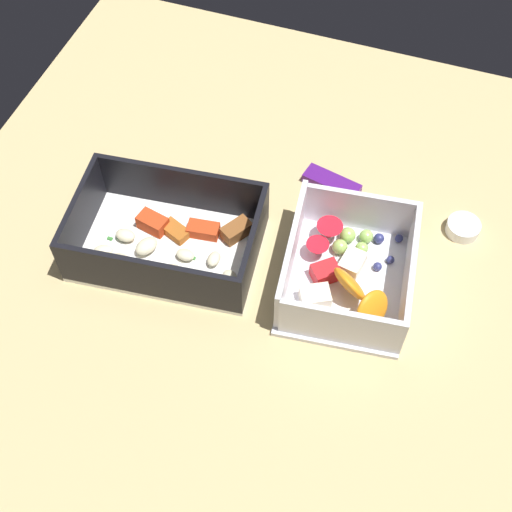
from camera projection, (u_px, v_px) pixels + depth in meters
table_surface at (273, 270)px, 79.47cm from camera, size 80.00×80.00×2.00cm
pasta_container at (168, 239)px, 78.00cm from camera, size 21.71×15.51×6.79cm
fruit_bowl at (346, 271)px, 75.56cm from camera, size 15.08×17.19×6.43cm
candy_bar at (332, 183)px, 84.61cm from camera, size 7.35×3.83×1.20cm
paper_cup_liner at (463, 228)px, 80.71cm from camera, size 3.85×3.85×1.43cm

